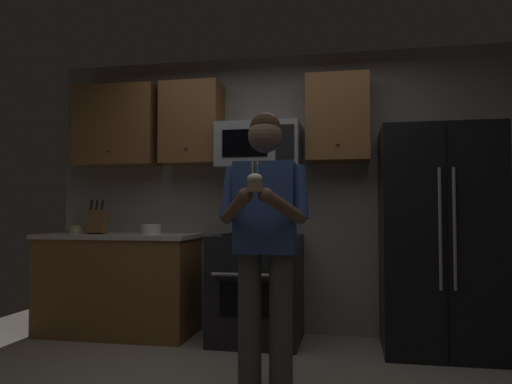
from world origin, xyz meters
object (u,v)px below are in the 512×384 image
at_px(oven_range, 257,288).
at_px(cupcake, 255,182).
at_px(microwave, 259,146).
at_px(person, 265,232).
at_px(refrigerator, 438,240).
at_px(knife_block, 98,222).
at_px(bowl_large_white, 151,229).
at_px(bowl_small_colored, 77,229).

bearing_deg(oven_range, cupcake, -79.59).
xyz_separation_m(oven_range, microwave, (0.00, 0.12, 1.26)).
distance_m(oven_range, microwave, 1.26).
height_order(oven_range, person, person).
height_order(refrigerator, person, refrigerator).
bearing_deg(person, oven_range, 103.35).
distance_m(microwave, knife_block, 1.65).
xyz_separation_m(oven_range, knife_block, (-1.49, -0.03, 0.57)).
xyz_separation_m(refrigerator, bowl_large_white, (-2.48, 0.03, 0.07)).
xyz_separation_m(oven_range, cupcake, (0.27, -1.46, 0.83)).
bearing_deg(knife_block, cupcake, -39.08).
bearing_deg(cupcake, person, 90.00).
xyz_separation_m(microwave, bowl_small_colored, (-1.73, -0.10, -0.76)).
xyz_separation_m(oven_range, bowl_small_colored, (-1.73, 0.02, 0.50)).
distance_m(microwave, bowl_small_colored, 1.90).
bearing_deg(oven_range, refrigerator, -1.50).
distance_m(microwave, bowl_large_white, 1.24).
bearing_deg(oven_range, person, -76.65).
bearing_deg(refrigerator, bowl_small_colored, 178.99).
bearing_deg(refrigerator, bowl_large_white, 179.26).
xyz_separation_m(knife_block, cupcake, (1.76, -1.43, 0.26)).
distance_m(refrigerator, knife_block, 3.00).
relative_size(bowl_small_colored, cupcake, 0.91).
relative_size(bowl_large_white, bowl_small_colored, 1.21).
distance_m(refrigerator, bowl_large_white, 2.48).
xyz_separation_m(bowl_large_white, person, (1.24, -1.12, 0.03)).
height_order(bowl_large_white, cupcake, cupcake).
height_order(microwave, refrigerator, microwave).
bearing_deg(bowl_small_colored, person, -29.84).
bearing_deg(person, bowl_large_white, 137.94).
height_order(person, cupcake, person).
bearing_deg(person, cupcake, -90.00).
bearing_deg(microwave, cupcake, -80.36).
height_order(bowl_large_white, person, person).
height_order(knife_block, bowl_small_colored, knife_block).
relative_size(bowl_large_white, person, 0.11).
bearing_deg(microwave, knife_block, -174.31).
bearing_deg(bowl_small_colored, bowl_large_white, -1.90).
bearing_deg(bowl_large_white, knife_block, -177.55).
relative_size(refrigerator, knife_block, 5.63).
bearing_deg(cupcake, knife_block, 140.92).
relative_size(knife_block, bowl_small_colored, 2.01).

